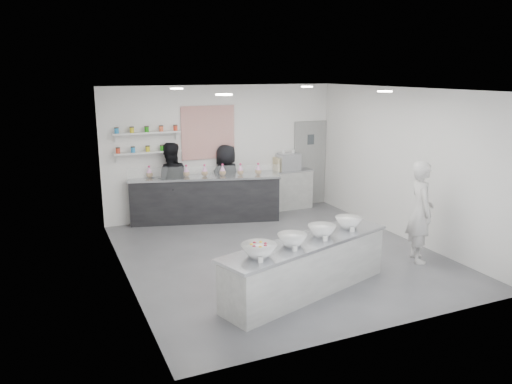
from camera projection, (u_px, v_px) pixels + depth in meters
floor at (279, 255)px, 9.21m from camera, size 6.00×6.00×0.00m
ceiling at (281, 89)px, 8.50m from camera, size 6.00×6.00×0.00m
back_wall at (223, 151)px, 11.53m from camera, size 5.50×0.00×5.50m
left_wall at (122, 190)px, 7.79m from camera, size 0.00×6.00×6.00m
right_wall at (404, 164)px, 9.92m from camera, size 0.00×6.00×6.00m
back_door at (310, 163)px, 12.50m from camera, size 0.88×0.04×2.10m
pattern_panel at (208, 132)px, 11.26m from camera, size 1.25×0.03×1.20m
jar_shelf_lower at (148, 152)px, 10.73m from camera, size 1.45×0.22×0.04m
jar_shelf_upper at (147, 133)px, 10.64m from camera, size 1.45×0.22×0.04m
preserve_jars at (147, 139)px, 10.65m from camera, size 1.45×0.10×0.56m
downlight_0 at (224, 95)px, 7.07m from camera, size 0.24×0.24×0.02m
downlight_1 at (385, 91)px, 8.16m from camera, size 0.24×0.24×0.02m
downlight_2 at (177, 89)px, 9.39m from camera, size 0.24×0.24×0.02m
downlight_3 at (307, 87)px, 10.47m from camera, size 0.24×0.24×0.02m
prep_counter at (307, 267)px, 7.57m from camera, size 3.10×1.59×0.83m
back_bar at (205, 199)px, 11.18m from camera, size 3.36×1.48×1.03m
sneeze_guard at (205, 173)px, 10.75m from camera, size 3.16×0.89×0.28m
espresso_ledge at (286, 190)px, 12.17m from camera, size 1.29×0.41×0.96m
espresso_machine at (288, 162)px, 12.03m from camera, size 0.52×0.36×0.40m
cup_stacks at (280, 165)px, 11.95m from camera, size 0.24×0.24×0.31m
prep_bowls at (307, 235)px, 7.45m from camera, size 2.43×1.24×0.17m
label_cards at (315, 251)px, 6.94m from camera, size 2.01×0.04×0.07m
cookie_bags at (205, 170)px, 11.03m from camera, size 2.49×0.82×0.27m
woman_prep at (420, 212)px, 8.74m from camera, size 0.66×0.78×1.81m
staff_left at (170, 183)px, 11.03m from camera, size 0.98×0.83×1.79m
staff_right at (226, 180)px, 11.56m from camera, size 0.95×0.79×1.67m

